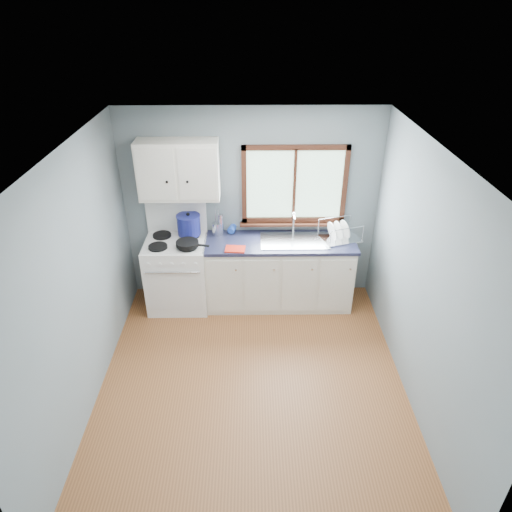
{
  "coord_description": "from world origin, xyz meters",
  "views": [
    {
      "loc": [
        -0.0,
        -3.5,
        3.62
      ],
      "look_at": [
        0.05,
        0.9,
        1.05
      ],
      "focal_mm": 32.0,
      "sensor_mm": 36.0,
      "label": 1
    }
  ],
  "objects_px": {
    "stockpot": "(189,224)",
    "utensil_crock": "(217,228)",
    "gas_range": "(178,271)",
    "dish_rack": "(339,234)",
    "base_cabinets": "(279,275)",
    "skillet": "(188,244)",
    "thermos": "(221,225)",
    "sink": "(294,245)"
  },
  "relations": [
    {
      "from": "sink",
      "to": "thermos",
      "type": "bearing_deg",
      "value": 168.61
    },
    {
      "from": "stockpot",
      "to": "thermos",
      "type": "bearing_deg",
      "value": 7.79
    },
    {
      "from": "utensil_crock",
      "to": "thermos",
      "type": "xyz_separation_m",
      "value": [
        0.05,
        -0.0,
        0.06
      ]
    },
    {
      "from": "gas_range",
      "to": "dish_rack",
      "type": "xyz_separation_m",
      "value": [
        2.05,
        0.07,
        0.49
      ]
    },
    {
      "from": "utensil_crock",
      "to": "sink",
      "type": "bearing_deg",
      "value": -10.97
    },
    {
      "from": "gas_range",
      "to": "skillet",
      "type": "distance_m",
      "value": 0.55
    },
    {
      "from": "gas_range",
      "to": "thermos",
      "type": "bearing_deg",
      "value": 19.88
    },
    {
      "from": "stockpot",
      "to": "dish_rack",
      "type": "height_order",
      "value": "stockpot"
    },
    {
      "from": "skillet",
      "to": "stockpot",
      "type": "height_order",
      "value": "stockpot"
    },
    {
      "from": "gas_range",
      "to": "base_cabinets",
      "type": "xyz_separation_m",
      "value": [
        1.31,
        0.02,
        -0.08
      ]
    },
    {
      "from": "base_cabinets",
      "to": "sink",
      "type": "height_order",
      "value": "sink"
    },
    {
      "from": "dish_rack",
      "to": "gas_range",
      "type": "bearing_deg",
      "value": 164.27
    },
    {
      "from": "skillet",
      "to": "dish_rack",
      "type": "bearing_deg",
      "value": 20.55
    },
    {
      "from": "skillet",
      "to": "utensil_crock",
      "type": "bearing_deg",
      "value": 61.48
    },
    {
      "from": "thermos",
      "to": "utensil_crock",
      "type": "bearing_deg",
      "value": 176.85
    },
    {
      "from": "dish_rack",
      "to": "base_cabinets",
      "type": "bearing_deg",
      "value": 166.12
    },
    {
      "from": "base_cabinets",
      "to": "skillet",
      "type": "xyz_separation_m",
      "value": [
        -1.12,
        -0.18,
        0.58
      ]
    },
    {
      "from": "thermos",
      "to": "base_cabinets",
      "type": "bearing_deg",
      "value": -14.03
    },
    {
      "from": "sink",
      "to": "thermos",
      "type": "height_order",
      "value": "sink"
    },
    {
      "from": "stockpot",
      "to": "thermos",
      "type": "relative_size",
      "value": 1.39
    },
    {
      "from": "base_cabinets",
      "to": "thermos",
      "type": "bearing_deg",
      "value": 165.97
    },
    {
      "from": "gas_range",
      "to": "thermos",
      "type": "height_order",
      "value": "gas_range"
    },
    {
      "from": "skillet",
      "to": "gas_range",
      "type": "bearing_deg",
      "value": 151.98
    },
    {
      "from": "sink",
      "to": "skillet",
      "type": "distance_m",
      "value": 1.32
    },
    {
      "from": "thermos",
      "to": "dish_rack",
      "type": "xyz_separation_m",
      "value": [
        1.49,
        -0.14,
        -0.08
      ]
    },
    {
      "from": "utensil_crock",
      "to": "thermos",
      "type": "bearing_deg",
      "value": -3.15
    },
    {
      "from": "gas_range",
      "to": "sink",
      "type": "relative_size",
      "value": 1.62
    },
    {
      "from": "sink",
      "to": "skillet",
      "type": "height_order",
      "value": "sink"
    },
    {
      "from": "base_cabinets",
      "to": "stockpot",
      "type": "bearing_deg",
      "value": 173.43
    },
    {
      "from": "stockpot",
      "to": "utensil_crock",
      "type": "bearing_deg",
      "value": 9.34
    },
    {
      "from": "sink",
      "to": "dish_rack",
      "type": "xyz_separation_m",
      "value": [
        0.56,
        0.05,
        0.12
      ]
    },
    {
      "from": "utensil_crock",
      "to": "dish_rack",
      "type": "relative_size",
      "value": 0.74
    },
    {
      "from": "base_cabinets",
      "to": "sink",
      "type": "distance_m",
      "value": 0.48
    },
    {
      "from": "sink",
      "to": "stockpot",
      "type": "xyz_separation_m",
      "value": [
        -1.32,
        0.13,
        0.23
      ]
    },
    {
      "from": "utensil_crock",
      "to": "stockpot",
      "type": "bearing_deg",
      "value": -170.66
    },
    {
      "from": "gas_range",
      "to": "skillet",
      "type": "relative_size",
      "value": 3.12
    },
    {
      "from": "dish_rack",
      "to": "sink",
      "type": "bearing_deg",
      "value": 167.35
    },
    {
      "from": "sink",
      "to": "skillet",
      "type": "relative_size",
      "value": 1.93
    },
    {
      "from": "gas_range",
      "to": "skillet",
      "type": "bearing_deg",
      "value": -41.6
    },
    {
      "from": "sink",
      "to": "utensil_crock",
      "type": "distance_m",
      "value": 1.0
    },
    {
      "from": "sink",
      "to": "stockpot",
      "type": "distance_m",
      "value": 1.34
    },
    {
      "from": "base_cabinets",
      "to": "utensil_crock",
      "type": "bearing_deg",
      "value": 166.64
    }
  ]
}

